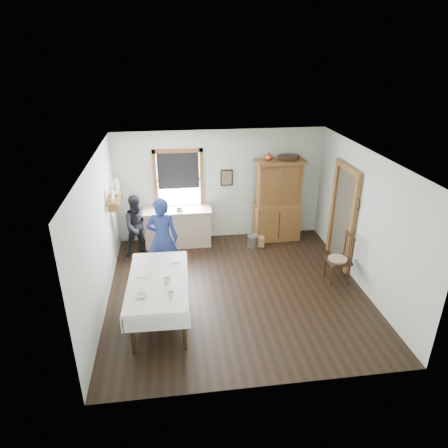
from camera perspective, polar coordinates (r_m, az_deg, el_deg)
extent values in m
cube|color=black|center=(8.09, 1.77, -9.30)|extent=(5.00, 5.00, 0.01)
cube|color=silver|center=(6.97, 2.06, 9.46)|extent=(5.00, 5.00, 0.01)
cube|color=silver|center=(9.73, -0.52, 5.53)|extent=(5.00, 0.01, 2.70)
cube|color=silver|center=(5.31, 6.43, -11.94)|extent=(5.00, 0.01, 2.70)
cube|color=silver|center=(7.46, -17.40, -1.68)|extent=(0.01, 5.00, 2.70)
cube|color=silver|center=(8.19, 19.42, 0.40)|extent=(0.01, 5.00, 2.70)
cube|color=white|center=(9.58, -6.49, 6.35)|extent=(1.00, 0.02, 1.30)
cube|color=olive|center=(9.37, -6.69, 10.34)|extent=(1.18, 0.06, 0.09)
cube|color=olive|center=(9.79, -6.30, 2.43)|extent=(1.18, 0.06, 0.09)
cube|color=olive|center=(9.57, -9.77, 6.11)|extent=(0.09, 0.06, 1.48)
cube|color=olive|center=(9.58, -3.21, 6.47)|extent=(0.09, 0.06, 1.48)
cube|color=black|center=(9.48, -6.55, 7.53)|extent=(0.98, 0.03, 0.86)
cube|color=#464032|center=(9.00, 16.67, 0.82)|extent=(0.03, 0.90, 2.10)
cube|color=olive|center=(8.56, 17.81, -0.54)|extent=(0.08, 0.12, 2.10)
cube|color=olive|center=(9.41, 15.30, 2.04)|extent=(0.08, 0.12, 2.10)
cube|color=olive|center=(8.62, 17.37, 7.59)|extent=(0.08, 1.14, 0.12)
cube|color=olive|center=(8.74, -15.32, 3.82)|extent=(0.24, 1.00, 0.04)
cube|color=olive|center=(8.40, -15.54, 2.24)|extent=(0.22, 0.03, 0.18)
cube|color=olive|center=(9.14, -14.98, 4.10)|extent=(0.22, 0.03, 0.18)
cube|color=tan|center=(8.41, -15.64, 3.94)|extent=(0.03, 0.22, 0.24)
cylinder|color=silver|center=(9.02, -15.17, 5.36)|extent=(0.12, 0.12, 0.22)
cube|color=black|center=(9.65, 0.39, 6.62)|extent=(0.30, 0.04, 0.40)
torus|color=black|center=(8.29, 18.57, 3.56)|extent=(0.01, 0.27, 0.27)
cube|color=tan|center=(9.67, -6.62, -0.42)|extent=(1.61, 0.62, 0.92)
cube|color=olive|center=(9.80, 7.70, 3.32)|extent=(1.20, 0.60, 2.02)
cube|color=white|center=(7.22, -9.23, -10.48)|extent=(1.11, 2.03, 0.80)
cube|color=black|center=(8.41, 16.03, -4.74)|extent=(0.51, 0.51, 1.06)
cube|color=gray|center=(9.65, 4.16, -2.49)|extent=(0.32, 0.32, 0.28)
cube|color=#A97B4C|center=(9.75, 4.64, -2.43)|extent=(0.40, 0.31, 0.22)
imported|color=navy|center=(8.21, -8.77, -2.48)|extent=(0.64, 0.46, 1.63)
imported|color=black|center=(9.25, -12.12, -0.56)|extent=(0.78, 0.69, 1.35)
imported|color=silver|center=(6.85, -8.17, -7.99)|extent=(0.15, 0.15, 0.10)
imported|color=silver|center=(6.49, -7.63, -9.93)|extent=(0.11, 0.11, 0.10)
imported|color=silver|center=(6.59, -11.71, -9.98)|extent=(0.20, 0.20, 0.05)
imported|color=#73614C|center=(9.61, -9.60, 2.29)|extent=(0.19, 0.25, 0.02)
imported|color=silver|center=(9.56, -8.69, 2.34)|extent=(0.25, 0.25, 0.06)
imported|color=silver|center=(8.77, -15.32, 4.22)|extent=(0.22, 0.22, 0.05)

